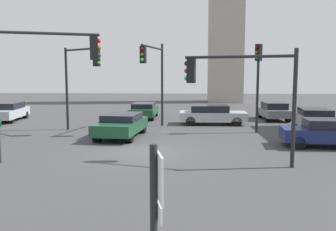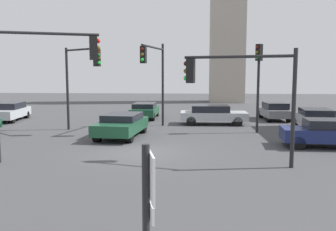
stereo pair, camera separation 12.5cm
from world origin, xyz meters
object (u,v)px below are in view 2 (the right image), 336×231
(traffic_light_2, at_px, (81,71))
(traffic_light_1, at_px, (154,68))
(car_6, at_px, (275,111))
(car_7, at_px, (326,132))
(car_1, at_px, (122,124))
(car_2, at_px, (145,110))
(traffic_light_3, at_px, (238,82))
(direction_sign, at_px, (148,222))
(car_5, at_px, (9,111))
(car_0, at_px, (213,114))
(traffic_light_4, at_px, (258,72))
(car_4, at_px, (316,119))
(traffic_light_0, at_px, (45,66))

(traffic_light_2, bearing_deg, traffic_light_1, 51.00)
(car_6, distance_m, car_7, 10.69)
(car_1, xyz_separation_m, car_2, (0.15, 8.82, -0.04))
(traffic_light_3, relative_size, car_2, 1.00)
(direction_sign, bearing_deg, car_5, 107.87)
(car_0, height_order, car_7, car_7)
(traffic_light_1, distance_m, traffic_light_4, 6.50)
(car_6, bearing_deg, direction_sign, 161.66)
(traffic_light_1, height_order, traffic_light_3, traffic_light_1)
(car_7, bearing_deg, car_1, -7.16)
(traffic_light_1, relative_size, car_7, 1.33)
(car_5, distance_m, car_7, 22.71)
(traffic_light_1, bearing_deg, traffic_light_2, -63.35)
(car_1, xyz_separation_m, car_4, (11.98, 3.23, 0.00))
(traffic_light_0, bearing_deg, traffic_light_1, 47.15)
(traffic_light_1, distance_m, traffic_light_2, 4.56)
(traffic_light_0, bearing_deg, direction_sign, -81.29)
(car_4, relative_size, car_7, 1.08)
(car_1, distance_m, car_4, 12.40)
(car_0, distance_m, car_2, 6.20)
(traffic_light_3, bearing_deg, car_5, -23.05)
(traffic_light_1, distance_m, car_5, 12.85)
(car_7, bearing_deg, car_5, -18.42)
(traffic_light_1, relative_size, traffic_light_4, 1.05)
(traffic_light_0, height_order, car_1, traffic_light_0)
(traffic_light_3, distance_m, car_2, 15.88)
(car_2, xyz_separation_m, car_7, (10.52, -11.03, 0.05))
(traffic_light_1, distance_m, traffic_light_3, 9.65)
(traffic_light_0, height_order, car_7, traffic_light_0)
(traffic_light_4, height_order, car_4, traffic_light_4)
(traffic_light_2, height_order, car_4, traffic_light_2)
(direction_sign, distance_m, traffic_light_2, 18.79)
(traffic_light_2, xyz_separation_m, car_4, (14.79, 1.59, -3.07))
(traffic_light_0, bearing_deg, traffic_light_4, 17.73)
(direction_sign, distance_m, traffic_light_1, 19.01)
(traffic_light_4, xyz_separation_m, car_5, (-18.26, 4.60, -3.02))
(car_1, bearing_deg, car_4, 110.15)
(direction_sign, distance_m, car_1, 16.35)
(traffic_light_2, distance_m, car_2, 8.36)
(traffic_light_0, distance_m, traffic_light_2, 7.36)
(car_5, bearing_deg, car_2, 95.12)
(traffic_light_0, relative_size, car_6, 1.34)
(car_5, height_order, car_7, car_5)
(car_0, bearing_deg, car_1, -134.51)
(car_6, bearing_deg, traffic_light_3, 159.49)
(traffic_light_3, bearing_deg, traffic_light_4, -90.91)
(direction_sign, relative_size, traffic_light_4, 0.48)
(car_0, xyz_separation_m, car_1, (-5.50, -5.67, -0.01))
(traffic_light_0, bearing_deg, car_6, 28.62)
(car_1, bearing_deg, car_2, -175.93)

